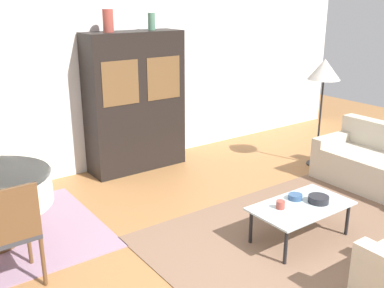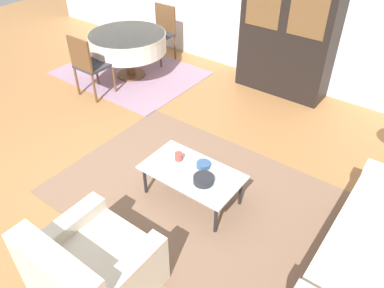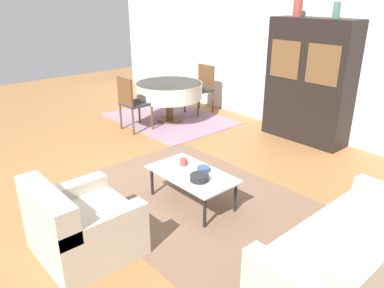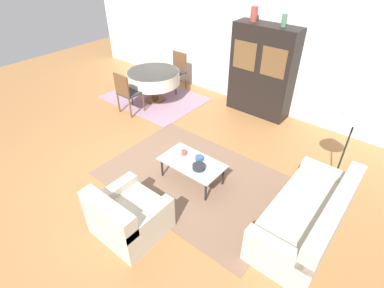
{
  "view_description": "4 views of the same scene",
  "coord_description": "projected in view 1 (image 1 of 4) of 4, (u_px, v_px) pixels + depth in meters",
  "views": [
    {
      "loc": [
        -2.37,
        -2.17,
        2.39
      ],
      "look_at": [
        0.2,
        1.4,
        0.95
      ],
      "focal_mm": 42.0,
      "sensor_mm": 36.0,
      "label": 1
    },
    {
      "loc": [
        2.68,
        -1.81,
        2.97
      ],
      "look_at": [
        0.94,
        0.53,
        0.75
      ],
      "focal_mm": 35.0,
      "sensor_mm": 36.0,
      "label": 2
    },
    {
      "loc": [
        3.8,
        -2.02,
        2.3
      ],
      "look_at": [
        0.94,
        0.53,
        0.75
      ],
      "focal_mm": 35.0,
      "sensor_mm": 36.0,
      "label": 3
    },
    {
      "loc": [
        3.33,
        -2.43,
        3.45
      ],
      "look_at": [
        0.94,
        0.53,
        0.75
      ],
      "focal_mm": 28.0,
      "sensor_mm": 36.0,
      "label": 4
    }
  ],
  "objects": [
    {
      "name": "vase_short",
      "position": [
        151.0,
        21.0,
        6.17
      ],
      "size": [
        0.1,
        0.1,
        0.23
      ],
      "color": "#4C7A60",
      "rests_on": "display_cabinet"
    },
    {
      "name": "dining_chair_near",
      "position": [
        10.0,
        230.0,
        3.73
      ],
      "size": [
        0.44,
        0.44,
        0.96
      ],
      "color": "brown",
      "rests_on": "dining_rug"
    },
    {
      "name": "wall_back",
      "position": [
        85.0,
        78.0,
        6.11
      ],
      "size": [
        10.0,
        0.06,
        2.7
      ],
      "color": "white",
      "rests_on": "ground_plane"
    },
    {
      "name": "bowl_small",
      "position": [
        295.0,
        197.0,
        4.66
      ],
      "size": [
        0.15,
        0.15,
        0.06
      ],
      "color": "#33517A",
      "rests_on": "coffee_table"
    },
    {
      "name": "area_rug",
      "position": [
        297.0,
        235.0,
        4.72
      ],
      "size": [
        3.1,
        2.13,
        0.01
      ],
      "color": "brown",
      "rests_on": "ground_plane"
    },
    {
      "name": "coffee_table",
      "position": [
        301.0,
        208.0,
        4.55
      ],
      "size": [
        1.05,
        0.59,
        0.38
      ],
      "color": "black",
      "rests_on": "area_rug"
    },
    {
      "name": "vase_tall",
      "position": [
        108.0,
        21.0,
        5.8
      ],
      "size": [
        0.14,
        0.14,
        0.29
      ],
      "color": "#9E4238",
      "rests_on": "display_cabinet"
    },
    {
      "name": "bowl",
      "position": [
        319.0,
        199.0,
        4.59
      ],
      "size": [
        0.21,
        0.21,
        0.07
      ],
      "color": "#232328",
      "rests_on": "coffee_table"
    },
    {
      "name": "display_cabinet",
      "position": [
        135.0,
        102.0,
        6.34
      ],
      "size": [
        1.39,
        0.49,
        1.96
      ],
      "color": "black",
      "rests_on": "ground_plane"
    },
    {
      "name": "floor_lamp",
      "position": [
        324.0,
        73.0,
        6.32
      ],
      "size": [
        0.46,
        0.46,
        1.57
      ],
      "color": "black",
      "rests_on": "ground_plane"
    },
    {
      "name": "cup",
      "position": [
        280.0,
        205.0,
        4.45
      ],
      "size": [
        0.09,
        0.09,
        0.08
      ],
      "color": "#9E4238",
      "rests_on": "coffee_table"
    }
  ]
}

